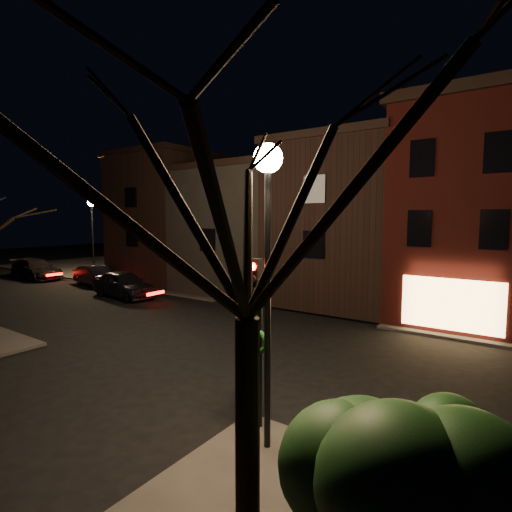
{
  "coord_description": "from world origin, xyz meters",
  "views": [
    {
      "loc": [
        10.74,
        -12.92,
        5.1
      ],
      "look_at": [
        -0.48,
        3.13,
        3.2
      ],
      "focal_mm": 28.0,
      "sensor_mm": 36.0,
      "label": 1
    }
  ],
  "objects_px": {
    "parked_car_a": "(124,284)",
    "parked_car_b": "(96,276)",
    "evergreen_bush": "(398,491)",
    "street_lamp_far": "(92,216)",
    "parked_car_c": "(36,269)",
    "traffic_signal": "(257,317)",
    "street_lamp_near": "(268,213)",
    "bare_tree_right": "(247,139)"
  },
  "relations": [
    {
      "from": "bare_tree_right",
      "to": "traffic_signal",
      "type": "bearing_deg",
      "value": 122.41
    },
    {
      "from": "street_lamp_near",
      "to": "parked_car_b",
      "type": "xyz_separation_m",
      "value": [
        -22.2,
        10.44,
        -4.43
      ]
    },
    {
      "from": "traffic_signal",
      "to": "bare_tree_right",
      "type": "height_order",
      "value": "bare_tree_right"
    },
    {
      "from": "parked_car_b",
      "to": "evergreen_bush",
      "type": "bearing_deg",
      "value": -108.9
    },
    {
      "from": "traffic_signal",
      "to": "parked_car_c",
      "type": "bearing_deg",
      "value": 162.52
    },
    {
      "from": "bare_tree_right",
      "to": "parked_car_a",
      "type": "distance_m",
      "value": 22.01
    },
    {
      "from": "parked_car_a",
      "to": "parked_car_b",
      "type": "relative_size",
      "value": 1.11
    },
    {
      "from": "bare_tree_right",
      "to": "parked_car_c",
      "type": "xyz_separation_m",
      "value": [
        -30.58,
        12.03,
        -5.33
      ]
    },
    {
      "from": "traffic_signal",
      "to": "parked_car_b",
      "type": "relative_size",
      "value": 0.89
    },
    {
      "from": "traffic_signal",
      "to": "street_lamp_near",
      "type": "bearing_deg",
      "value": -39.37
    },
    {
      "from": "evergreen_bush",
      "to": "parked_car_b",
      "type": "relative_size",
      "value": 0.67
    },
    {
      "from": "street_lamp_far",
      "to": "parked_car_c",
      "type": "bearing_deg",
      "value": -146.76
    },
    {
      "from": "bare_tree_right",
      "to": "parked_car_c",
      "type": "distance_m",
      "value": 33.29
    },
    {
      "from": "traffic_signal",
      "to": "parked_car_c",
      "type": "xyz_separation_m",
      "value": [
        -28.68,
        9.03,
        -1.99
      ]
    },
    {
      "from": "street_lamp_far",
      "to": "traffic_signal",
      "type": "xyz_separation_m",
      "value": [
        24.6,
        -11.71,
        -2.37
      ]
    },
    {
      "from": "evergreen_bush",
      "to": "parked_car_c",
      "type": "height_order",
      "value": "evergreen_bush"
    },
    {
      "from": "traffic_signal",
      "to": "parked_car_a",
      "type": "distance_m",
      "value": 18.33
    },
    {
      "from": "parked_car_b",
      "to": "parked_car_c",
      "type": "relative_size",
      "value": 0.8
    },
    {
      "from": "parked_car_a",
      "to": "parked_car_b",
      "type": "xyz_separation_m",
      "value": [
        -5.41,
        1.59,
        -0.11
      ]
    },
    {
      "from": "street_lamp_near",
      "to": "street_lamp_far",
      "type": "xyz_separation_m",
      "value": [
        -25.2,
        12.2,
        0.0
      ]
    },
    {
      "from": "parked_car_a",
      "to": "parked_car_b",
      "type": "bearing_deg",
      "value": 79.32
    },
    {
      "from": "street_lamp_far",
      "to": "bare_tree_right",
      "type": "distance_m",
      "value": 30.32
    },
    {
      "from": "traffic_signal",
      "to": "parked_car_a",
      "type": "relative_size",
      "value": 0.81
    },
    {
      "from": "evergreen_bush",
      "to": "traffic_signal",
      "type": "bearing_deg",
      "value": 147.42
    },
    {
      "from": "parked_car_c",
      "to": "evergreen_bush",
      "type": "bearing_deg",
      "value": -106.89
    },
    {
      "from": "street_lamp_far",
      "to": "parked_car_c",
      "type": "xyz_separation_m",
      "value": [
        -4.08,
        -2.67,
        -4.36
      ]
    },
    {
      "from": "parked_car_a",
      "to": "traffic_signal",
      "type": "bearing_deg",
      "value": -111.62
    },
    {
      "from": "parked_car_a",
      "to": "street_lamp_far",
      "type": "bearing_deg",
      "value": 73.97
    },
    {
      "from": "street_lamp_near",
      "to": "parked_car_c",
      "type": "distance_m",
      "value": 31.1
    },
    {
      "from": "parked_car_a",
      "to": "parked_car_c",
      "type": "bearing_deg",
      "value": 92.6
    },
    {
      "from": "bare_tree_right",
      "to": "parked_car_c",
      "type": "bearing_deg",
      "value": 158.53
    },
    {
      "from": "evergreen_bush",
      "to": "parked_car_a",
      "type": "bearing_deg",
      "value": 151.63
    },
    {
      "from": "street_lamp_near",
      "to": "parked_car_b",
      "type": "distance_m",
      "value": 24.93
    },
    {
      "from": "street_lamp_far",
      "to": "traffic_signal",
      "type": "bearing_deg",
      "value": -25.45
    },
    {
      "from": "bare_tree_right",
      "to": "parked_car_a",
      "type": "xyz_separation_m",
      "value": [
        -18.09,
        11.35,
        -5.29
      ]
    },
    {
      "from": "parked_car_c",
      "to": "traffic_signal",
      "type": "bearing_deg",
      "value": -104.89
    },
    {
      "from": "evergreen_bush",
      "to": "street_lamp_near",
      "type": "bearing_deg",
      "value": 148.78
    },
    {
      "from": "traffic_signal",
      "to": "evergreen_bush",
      "type": "xyz_separation_m",
      "value": [
        3.9,
        -2.49,
        -1.17
      ]
    },
    {
      "from": "parked_car_a",
      "to": "evergreen_bush",
      "type": "bearing_deg",
      "value": -112.69
    },
    {
      "from": "street_lamp_far",
      "to": "traffic_signal",
      "type": "distance_m",
      "value": 27.35
    },
    {
      "from": "parked_car_b",
      "to": "parked_car_c",
      "type": "xyz_separation_m",
      "value": [
        -7.08,
        -0.92,
        0.07
      ]
    },
    {
      "from": "bare_tree_right",
      "to": "parked_car_a",
      "type": "bearing_deg",
      "value": 147.9
    }
  ]
}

